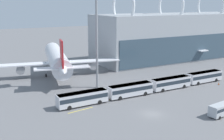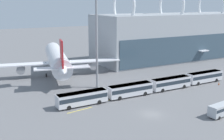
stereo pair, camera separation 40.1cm
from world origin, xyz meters
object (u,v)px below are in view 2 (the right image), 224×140
(airliner_at_gate_far, at_px, (57,59))
(shuttle_bus_0, at_px, (82,98))
(shuttle_bus_1, at_px, (130,89))
(shuttle_bus_3, at_px, (205,76))
(traffic_cone_0, at_px, (219,84))
(floodlight_mast, at_px, (96,11))
(shuttle_bus_2, at_px, (171,82))
(service_van_foreground, at_px, (220,109))
(airliner_parked_remote, at_px, (171,43))

(airliner_at_gate_far, bearing_deg, shuttle_bus_0, -174.43)
(airliner_at_gate_far, bearing_deg, shuttle_bus_1, -149.79)
(shuttle_bus_3, xyz_separation_m, traffic_cone_0, (1.87, -3.70, -1.49))
(floodlight_mast, bearing_deg, traffic_cone_0, -23.94)
(shuttle_bus_0, relative_size, shuttle_bus_2, 1.00)
(shuttle_bus_0, bearing_deg, service_van_foreground, -41.46)
(airliner_parked_remote, bearing_deg, airliner_at_gate_far, 10.81)
(airliner_parked_remote, bearing_deg, shuttle_bus_2, 49.79)
(airliner_at_gate_far, bearing_deg, floodlight_mast, -151.14)
(traffic_cone_0, bearing_deg, shuttle_bus_3, 116.75)
(airliner_at_gate_far, relative_size, service_van_foreground, 7.09)
(shuttle_bus_3, relative_size, traffic_cone_0, 16.05)
(shuttle_bus_3, distance_m, service_van_foreground, 25.22)
(airliner_parked_remote, height_order, shuttle_bus_1, airliner_parked_remote)
(floodlight_mast, bearing_deg, service_van_foreground, -65.69)
(service_van_foreground, bearing_deg, shuttle_bus_2, -106.35)
(shuttle_bus_2, relative_size, floodlight_mast, 0.41)
(airliner_parked_remote, distance_m, shuttle_bus_3, 44.35)
(shuttle_bus_0, bearing_deg, shuttle_bus_2, -0.44)
(shuttle_bus_1, distance_m, service_van_foreground, 21.35)
(shuttle_bus_1, xyz_separation_m, shuttle_bus_3, (25.42, 0.50, 0.00))
(airliner_parked_remote, xyz_separation_m, floodlight_mast, (-49.46, -29.21, 14.84))
(shuttle_bus_0, xyz_separation_m, service_van_foreground, (22.25, -18.88, -0.38))
(service_van_foreground, bearing_deg, shuttle_bus_3, -135.99)
(shuttle_bus_2, height_order, shuttle_bus_3, same)
(shuttle_bus_1, bearing_deg, floodlight_mast, 110.10)
(shuttle_bus_1, bearing_deg, airliner_at_gate_far, 107.84)
(shuttle_bus_1, height_order, shuttle_bus_3, same)
(shuttle_bus_0, distance_m, shuttle_bus_1, 12.71)
(airliner_parked_remote, height_order, shuttle_bus_3, airliner_parked_remote)
(airliner_at_gate_far, xyz_separation_m, floodlight_mast, (5.37, -18.12, 15.09))
(shuttle_bus_0, height_order, service_van_foreground, shuttle_bus_0)
(service_van_foreground, distance_m, floodlight_mast, 37.68)
(airliner_parked_remote, distance_m, traffic_cone_0, 47.05)
(service_van_foreground, relative_size, traffic_cone_0, 7.84)
(floodlight_mast, bearing_deg, shuttle_bus_0, -129.09)
(service_van_foreground, height_order, traffic_cone_0, service_van_foreground)
(shuttle_bus_0, xyz_separation_m, shuttle_bus_3, (38.12, 0.72, 0.00))
(shuttle_bus_1, height_order, traffic_cone_0, shuttle_bus_1)
(shuttle_bus_0, relative_size, floodlight_mast, 0.41)
(shuttle_bus_1, distance_m, traffic_cone_0, 27.51)
(floodlight_mast, relative_size, traffic_cone_0, 39.24)
(airliner_at_gate_far, relative_size, shuttle_bus_3, 3.47)
(service_van_foreground, bearing_deg, shuttle_bus_0, -47.28)
(traffic_cone_0, bearing_deg, airliner_parked_remote, 66.99)
(shuttle_bus_0, height_order, floodlight_mast, floodlight_mast)
(shuttle_bus_1, height_order, service_van_foreground, shuttle_bus_1)
(shuttle_bus_3, height_order, traffic_cone_0, shuttle_bus_3)
(airliner_at_gate_far, xyz_separation_m, airliner_parked_remote, (54.83, 11.09, 0.26))
(shuttle_bus_1, height_order, shuttle_bus_2, same)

